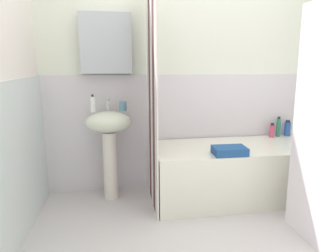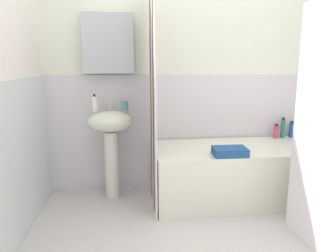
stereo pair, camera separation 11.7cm
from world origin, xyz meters
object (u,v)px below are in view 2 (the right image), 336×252
at_px(shampoo_bottle, 283,128).
at_px(conditioner_bottle, 276,132).
at_px(body_wash_bottle, 292,130).
at_px(sink, 111,135).
at_px(toothbrush_cup, 125,106).
at_px(bathtub, 237,173).
at_px(soap_dispenser, 95,104).
at_px(towel_folded, 230,151).

height_order(shampoo_bottle, conditioner_bottle, shampoo_bottle).
distance_m(body_wash_bottle, conditioner_bottle, 0.20).
height_order(sink, shampoo_bottle, sink).
xyz_separation_m(toothbrush_cup, bathtub, (1.08, -0.21, -0.65)).
relative_size(toothbrush_cup, conditioner_bottle, 0.57).
xyz_separation_m(bathtub, conditioner_bottle, (0.51, 0.28, 0.34)).
bearing_deg(soap_dispenser, shampoo_bottle, 3.76).
xyz_separation_m(soap_dispenser, bathtub, (1.36, -0.17, -0.68)).
bearing_deg(soap_dispenser, toothbrush_cup, 8.59).
distance_m(toothbrush_cup, shampoo_bottle, 1.70).
height_order(shampoo_bottle, towel_folded, shampoo_bottle).
bearing_deg(bathtub, conditioner_bottle, 28.53).
relative_size(shampoo_bottle, conditioner_bottle, 1.40).
bearing_deg(sink, body_wash_bottle, 4.04).
height_order(bathtub, body_wash_bottle, body_wash_bottle).
bearing_deg(body_wash_bottle, towel_folded, -146.99).
relative_size(sink, bathtub, 0.54).
bearing_deg(bathtub, toothbrush_cup, 168.93).
distance_m(bathtub, towel_folded, 0.44).
distance_m(toothbrush_cup, bathtub, 1.28).
bearing_deg(body_wash_bottle, conditioner_bottle, -170.11).
distance_m(bathtub, body_wash_bottle, 0.85).
xyz_separation_m(soap_dispenser, shampoo_bottle, (1.95, 0.13, -0.31)).
xyz_separation_m(sink, towel_folded, (1.05, -0.44, -0.08)).
height_order(body_wash_bottle, shampoo_bottle, shampoo_bottle).
distance_m(sink, shampoo_bottle, 1.82).
height_order(toothbrush_cup, body_wash_bottle, toothbrush_cup).
height_order(toothbrush_cup, bathtub, toothbrush_cup).
relative_size(sink, towel_folded, 3.00).
distance_m(soap_dispenser, toothbrush_cup, 0.28).
xyz_separation_m(toothbrush_cup, body_wash_bottle, (1.79, 0.10, -0.31)).
bearing_deg(sink, toothbrush_cup, 14.65).
relative_size(toothbrush_cup, towel_folded, 0.31).
xyz_separation_m(shampoo_bottle, towel_folded, (-0.77, -0.56, -0.07)).
height_order(body_wash_bottle, towel_folded, body_wash_bottle).
bearing_deg(conditioner_bottle, towel_folded, -141.73).
distance_m(toothbrush_cup, conditioner_bottle, 1.62).
bearing_deg(soap_dispenser, body_wash_bottle, 3.92).
xyz_separation_m(bathtub, towel_folded, (-0.18, -0.26, 0.30)).
bearing_deg(soap_dispenser, sink, 2.22).
xyz_separation_m(toothbrush_cup, shampoo_bottle, (1.68, 0.09, -0.28)).
bearing_deg(sink, soap_dispenser, -177.78).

